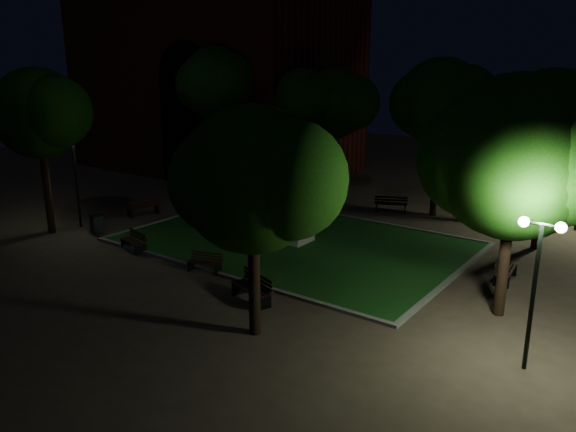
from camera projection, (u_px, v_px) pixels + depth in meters
The scene contains 25 objects.
ground at pixel (268, 254), 24.63m from camera, with size 80.00×80.00×0.00m, color #4F3C2F.
lawn at pixel (294, 242), 26.18m from camera, with size 15.00×10.00×0.08m, color #194815.
lawn_kerb at pixel (294, 241), 26.17m from camera, with size 15.40×10.40×0.12m.
monument at pixel (294, 223), 25.93m from camera, with size 1.40×1.40×3.20m.
building_main at pixel (214, 71), 42.36m from camera, with size 20.00×12.00×15.00m.
tree_west at pixel (39, 113), 26.10m from camera, with size 5.19×4.24×7.96m.
tree_north_wl at pixel (303, 101), 33.89m from camera, with size 4.71×3.85×7.77m.
tree_north_er at pixel (443, 102), 29.08m from camera, with size 5.61×4.58×8.41m.
tree_ne at pixel (553, 125), 23.90m from camera, with size 5.90×4.82×7.96m.
tree_east at pixel (519, 158), 17.33m from camera, with size 6.40×5.22×7.94m.
tree_se at pixel (255, 180), 16.16m from camera, with size 5.36×4.38×7.09m.
tree_nw at pixel (217, 84), 34.57m from camera, with size 5.49×4.49×9.04m.
tree_far_north at pixel (336, 104), 34.25m from camera, with size 5.23×4.27×7.77m.
tree_extra at pixel (538, 114), 27.22m from camera, with size 5.04×4.11×7.76m.
lamppost_sw at pixel (75, 164), 27.81m from camera, with size 1.18×0.28×4.68m.
lamppost_se at pixel (537, 266), 14.73m from camera, with size 1.18×0.28×4.30m.
lamppost_nw at pixel (245, 140), 38.18m from camera, with size 1.18×0.28×4.22m.
bench_near_left at pixel (205, 263), 22.55m from camera, with size 1.49×0.87×0.78m.
bench_near_right at pixel (253, 289), 19.74m from camera, with size 1.92×1.18×1.00m.
bench_west_near at pixel (134, 241), 25.08m from camera, with size 1.61×0.84×0.84m.
bench_left_side at pixel (144, 208), 30.61m from camera, with size 1.17×1.85×0.96m.
bench_right_side at pixel (504, 270), 21.59m from camera, with size 0.72×1.73×0.93m.
bench_far_side at pixel (391, 204), 31.22m from camera, with size 1.88×1.30×0.98m.
trash_bin at pixel (97, 223), 27.58m from camera, with size 0.66×0.66×0.93m.
bicycle at pixel (180, 192), 34.56m from camera, with size 0.51×1.46×0.77m, color black.
Camera 1 is at (14.42, -18.28, 8.26)m, focal length 35.00 mm.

